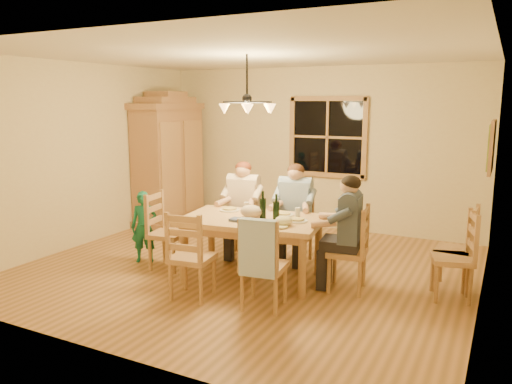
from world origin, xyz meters
The scene contains 33 objects.
floor centered at (0.00, 0.00, 0.00)m, with size 5.50×5.50×0.00m, color olive.
ceiling centered at (0.00, 0.00, 2.70)m, with size 5.50×5.00×0.02m, color white.
wall_back centered at (0.00, 2.50, 1.35)m, with size 5.50×0.02×2.70m, color beige.
wall_left centered at (-2.75, 0.00, 1.35)m, with size 0.02×5.00×2.70m, color beige.
wall_right centered at (2.75, 0.00, 1.35)m, with size 0.02×5.00×2.70m, color beige.
window centered at (0.20, 2.47, 1.55)m, with size 1.30×0.06×1.30m.
painting centered at (2.71, 1.20, 1.60)m, with size 0.06×0.78×0.64m.
chandelier centered at (0.00, 0.00, 2.08)m, with size 0.77×0.68×0.71m.
armoire centered at (-2.42, 1.60, 1.06)m, with size 0.66×1.40×2.30m.
dining_table centered at (0.22, -0.29, 0.66)m, with size 1.78×1.22×0.76m.
chair_far_left centered at (-0.30, 0.43, 0.30)m, with size 0.49×0.47×0.99m.
chair_far_right centered at (0.43, 0.53, 0.30)m, with size 0.49×0.47×0.99m.
chair_near_left centered at (-0.09, -1.12, 0.30)m, with size 0.49×0.47×0.99m.
chair_near_right centered at (0.73, -1.01, 0.30)m, with size 0.49×0.47×0.99m.
chair_end_left centered at (-0.92, -0.44, 0.30)m, with size 0.47×0.49×0.99m.
chair_end_right centered at (1.36, -0.14, 0.30)m, with size 0.47×0.49×0.99m.
adult_woman centered at (-0.30, 0.43, 0.84)m, with size 0.43×0.47×0.87m.
adult_plaid_man centered at (0.43, 0.53, 0.84)m, with size 0.43×0.47×0.87m.
adult_slate_man centered at (1.36, -0.14, 0.84)m, with size 0.47×0.43×0.87m.
towel centered at (0.76, -1.20, 0.70)m, with size 0.38×0.10×0.58m, color #A4BBDE.
wine_bottle_a centered at (0.34, -0.25, 0.93)m, with size 0.08×0.08×0.33m, color black.
wine_bottle_b centered at (0.56, -0.34, 0.93)m, with size 0.08×0.08×0.33m, color black.
plate_woman centered at (-0.22, -0.07, 0.77)m, with size 0.26×0.26×0.02m, color white.
plate_plaid centered at (0.50, 0.00, 0.77)m, with size 0.26×0.26×0.02m, color white.
plate_slate centered at (0.76, -0.22, 0.77)m, with size 0.26×0.26×0.02m, color white.
wine_glass_a centered at (0.04, -0.10, 0.83)m, with size 0.06×0.06×0.14m, color silver.
wine_glass_b centered at (0.73, -0.11, 0.83)m, with size 0.06×0.06×0.14m, color silver.
cap centered at (0.71, -0.46, 0.82)m, with size 0.20×0.20×0.11m, color beige.
napkin centered at (0.15, -0.51, 0.78)m, with size 0.18×0.14×0.03m, color #43507C.
cloth_bundle centered at (0.21, -0.29, 0.84)m, with size 0.28×0.22×0.15m, color tan.
child centered at (-1.37, -0.37, 0.48)m, with size 0.35×0.23×0.96m, color #197057.
chair_spare_front centered at (2.45, 0.14, 0.30)m, with size 0.52×0.53×0.99m.
chair_spare_back centered at (2.45, 0.44, 0.30)m, with size 0.44×0.46×0.99m.
Camera 1 is at (2.91, -5.47, 2.15)m, focal length 35.00 mm.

